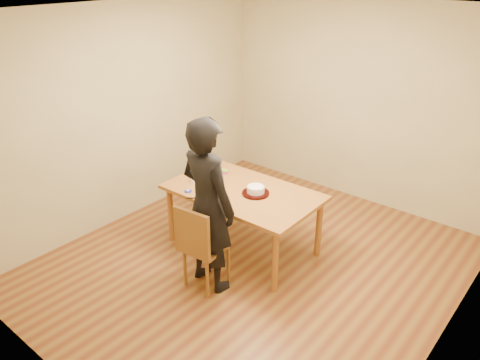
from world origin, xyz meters
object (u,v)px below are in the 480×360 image
Objects in this scene: dining_table at (243,192)px; dining_chair at (206,247)px; cake_plate at (256,193)px; cake at (256,190)px; person at (208,206)px.

dining_table is 4.57× the size of dining_chair.
cake is at bearing 0.00° from cake_plate.
cake is (0.00, 0.00, 0.04)m from cake_plate.
dining_chair is at bearing -79.71° from dining_table.
person reaches higher than dining_table.
dining_table is 0.18m from cake.
dining_chair is 0.47m from person.
dining_table is at bearing -72.99° from person.
dining_table is 0.93× the size of person.
cake_plate reaches higher than dining_chair.
cake_plate is 0.04m from cake.
person is (-0.02, -0.75, 0.15)m from cake_plate.
cake_plate reaches higher than dining_table.
dining_table is 0.17m from cake_plate.
dining_chair is at bearing -91.17° from cake_plate.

